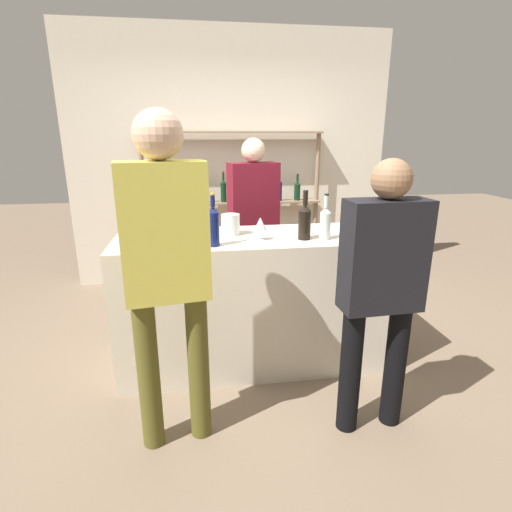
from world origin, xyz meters
The scene contains 13 objects.
ground_plane centered at (0.00, 0.00, 0.00)m, with size 16.00×16.00×0.00m, color #7A6651.
bar_counter centered at (0.00, 0.00, 0.50)m, with size 1.99×0.69×1.00m, color beige.
back_wall centered at (0.00, 1.94, 1.40)m, with size 3.59×0.12×2.80m, color beige.
back_shelf centered at (-0.01, 1.76, 1.13)m, with size 2.00×0.18×1.72m.
counter_bottle_0 centered at (0.32, -0.14, 1.12)m, with size 0.09×0.09×0.34m.
counter_bottle_1 centered at (-0.31, -0.22, 1.13)m, with size 0.08×0.08×0.34m.
counter_bottle_2 centered at (0.46, -0.16, 1.11)m, with size 0.08×0.08×0.32m.
wine_glass centered at (0.01, -0.11, 1.11)m, with size 0.08×0.08×0.16m.
ice_bucket centered at (-0.67, 0.11, 1.10)m, with size 0.21×0.21×0.21m.
cork_jar centered at (-0.18, 0.07, 1.07)m, with size 0.13×0.13×0.15m.
customer_right centered at (0.57, -0.82, 0.92)m, with size 0.45×0.21×1.58m.
server_behind_counter centered at (0.12, 0.95, 0.97)m, with size 0.49×0.30×1.66m.
customer_left centered at (-0.57, -0.77, 1.08)m, with size 0.45×0.25×1.81m.
Camera 1 is at (-0.41, -2.74, 1.70)m, focal length 28.00 mm.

